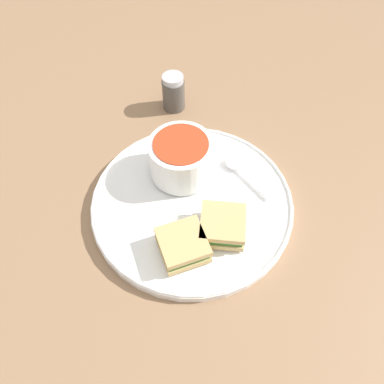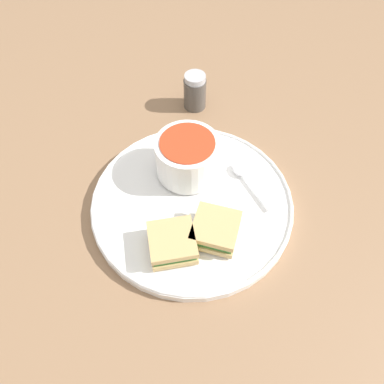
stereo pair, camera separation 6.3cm
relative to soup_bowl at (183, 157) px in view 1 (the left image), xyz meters
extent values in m
plane|color=#8E6B4C|center=(-0.06, 0.00, -0.06)|extent=(2.40, 2.40, 0.00)
cylinder|color=white|center=(-0.06, 0.00, -0.05)|extent=(0.35, 0.35, 0.02)
torus|color=white|center=(-0.06, 0.00, -0.04)|extent=(0.35, 0.35, 0.01)
cylinder|color=white|center=(0.00, 0.00, -0.03)|extent=(0.06, 0.06, 0.01)
cylinder|color=white|center=(0.00, 0.00, 0.00)|extent=(0.11, 0.11, 0.07)
cylinder|color=red|center=(0.00, 0.00, 0.03)|extent=(0.09, 0.09, 0.01)
cube|color=silver|center=(-0.06, -0.11, -0.04)|extent=(0.08, 0.04, 0.00)
ellipsoid|color=silver|center=(-0.01, -0.09, -0.03)|extent=(0.04, 0.03, 0.01)
cube|color=tan|center=(-0.15, 0.04, -0.03)|extent=(0.07, 0.07, 0.01)
cube|color=#33702D|center=(-0.15, 0.04, -0.02)|extent=(0.07, 0.07, 0.01)
cube|color=tan|center=(-0.15, 0.04, -0.01)|extent=(0.07, 0.07, 0.01)
cube|color=tan|center=(-0.14, -0.03, -0.03)|extent=(0.09, 0.09, 0.01)
cube|color=#33702D|center=(-0.14, -0.03, -0.02)|extent=(0.08, 0.08, 0.01)
cube|color=tan|center=(-0.14, -0.03, -0.01)|extent=(0.09, 0.09, 0.01)
cylinder|color=#4C4742|center=(0.19, -0.04, -0.02)|extent=(0.05, 0.05, 0.07)
cylinder|color=#B7B7BC|center=(0.19, -0.04, 0.02)|extent=(0.04, 0.04, 0.01)
camera|label=1|loc=(-0.41, 0.11, 0.49)|focal=35.00mm
camera|label=2|loc=(-0.43, 0.05, 0.49)|focal=35.00mm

